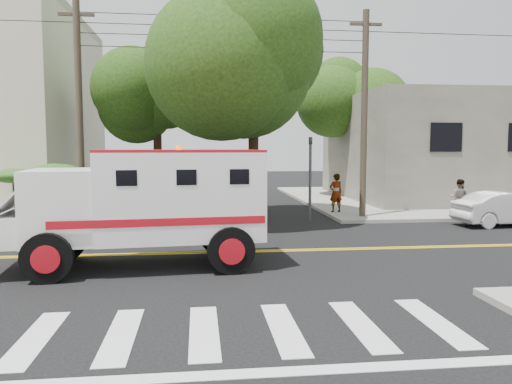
{
  "coord_description": "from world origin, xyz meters",
  "views": [
    {
      "loc": [
        -0.87,
        -14.91,
        3.19
      ],
      "look_at": [
        1.14,
        2.46,
        1.6
      ],
      "focal_mm": 35.0,
      "sensor_mm": 36.0,
      "label": 1
    }
  ],
  "objects": [
    {
      "name": "ground",
      "position": [
        0.0,
        0.0,
        0.0
      ],
      "size": [
        100.0,
        100.0,
        0.0
      ],
      "primitive_type": "plane",
      "color": "black",
      "rests_on": "ground"
    },
    {
      "name": "parked_sedan",
      "position": [
        11.5,
        3.8,
        0.69
      ],
      "size": [
        4.29,
        1.77,
        1.38
      ],
      "primitive_type": "imported",
      "rotation": [
        0.0,
        0.0,
        1.64
      ],
      "color": "beige",
      "rests_on": "ground"
    },
    {
      "name": "palm_planter",
      "position": [
        -7.44,
        6.62,
        1.65
      ],
      "size": [
        3.52,
        2.63,
        2.36
      ],
      "color": "#1E3314",
      "rests_on": "sidewalk_nw"
    },
    {
      "name": "accessibility_sign",
      "position": [
        -6.2,
        6.17,
        1.37
      ],
      "size": [
        0.45,
        0.1,
        2.02
      ],
      "color": "#3F3F42",
      "rests_on": "ground"
    },
    {
      "name": "sidewalk_ne",
      "position": [
        13.5,
        13.5,
        0.07
      ],
      "size": [
        17.0,
        17.0,
        0.15
      ],
      "primitive_type": "cube",
      "color": "gray",
      "rests_on": "ground"
    },
    {
      "name": "tree_main",
      "position": [
        1.94,
        6.21,
        7.2
      ],
      "size": [
        6.08,
        5.7,
        9.85
      ],
      "color": "black",
      "rests_on": "ground"
    },
    {
      "name": "building_right",
      "position": [
        15.0,
        14.0,
        3.15
      ],
      "size": [
        14.0,
        12.0,
        6.0
      ],
      "primitive_type": "cube",
      "color": "#625F54",
      "rests_on": "sidewalk_ne"
    },
    {
      "name": "armored_truck",
      "position": [
        -2.25,
        -1.55,
        1.77
      ],
      "size": [
        7.02,
        3.24,
        3.11
      ],
      "rotation": [
        0.0,
        0.0,
        0.08
      ],
      "color": "silver",
      "rests_on": "ground"
    },
    {
      "name": "pedestrian_b",
      "position": [
        10.48,
        5.64,
        0.97
      ],
      "size": [
        1.01,
        0.98,
        1.63
      ],
      "primitive_type": "imported",
      "rotation": [
        0.0,
        0.0,
        2.46
      ],
      "color": "gray",
      "rests_on": "sidewalk_ne"
    },
    {
      "name": "utility_pole_left",
      "position": [
        -5.6,
        6.0,
        4.5
      ],
      "size": [
        0.28,
        0.28,
        9.0
      ],
      "primitive_type": "cylinder",
      "color": "#382D23",
      "rests_on": "ground"
    },
    {
      "name": "tree_right",
      "position": [
        8.84,
        15.77,
        6.09
      ],
      "size": [
        4.8,
        4.5,
        8.2
      ],
      "color": "black",
      "rests_on": "ground"
    },
    {
      "name": "traffic_signal",
      "position": [
        3.8,
        5.6,
        2.23
      ],
      "size": [
        0.15,
        0.18,
        3.6
      ],
      "color": "#3F3F42",
      "rests_on": "ground"
    },
    {
      "name": "tree_left",
      "position": [
        -2.68,
        11.79,
        5.73
      ],
      "size": [
        4.48,
        4.2,
        7.7
      ],
      "color": "black",
      "rests_on": "ground"
    },
    {
      "name": "pedestrian_a",
      "position": [
        5.5,
        7.66,
        1.05
      ],
      "size": [
        0.74,
        0.57,
        1.8
      ],
      "primitive_type": "imported",
      "rotation": [
        0.0,
        0.0,
        3.37
      ],
      "color": "gray",
      "rests_on": "sidewalk_ne"
    },
    {
      "name": "utility_pole_right",
      "position": [
        6.3,
        6.2,
        4.5
      ],
      "size": [
        0.28,
        0.28,
        9.0
      ],
      "primitive_type": "cylinder",
      "color": "#382D23",
      "rests_on": "ground"
    }
  ]
}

